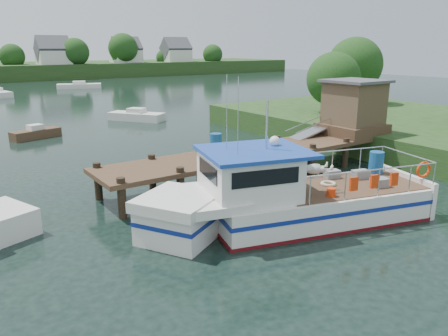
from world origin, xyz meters
TOP-DOWN VIEW (x-y plane):
  - ground_plane at (0.00, 0.00)m, footprint 160.00×160.00m
  - near_shore at (16.88, -0.73)m, footprint 16.00×30.00m
  - dock at (6.51, 0.01)m, footprint 16.60×3.00m
  - lobster_boat at (-0.92, -5.15)m, footprint 11.12×5.62m
  - moored_rowboat at (-4.73, 16.40)m, footprint 3.52×2.00m
  - moored_far at (9.67, 53.13)m, footprint 6.89×4.25m
  - moored_b at (4.31, 19.50)m, footprint 4.21×4.96m
  - moored_c at (18.44, 17.08)m, footprint 6.26×2.71m

SIDE VIEW (x-z plane):
  - ground_plane at x=0.00m, z-range 0.00..0.00m
  - moored_c at x=18.44m, z-range -0.12..0.83m
  - moored_rowboat at x=-4.73m, z-range -0.13..0.85m
  - moored_b at x=4.31m, z-range -0.14..0.94m
  - moored_far at x=9.67m, z-range -0.14..0.97m
  - lobster_boat at x=-0.92m, z-range -1.72..3.67m
  - near_shore at x=16.88m, z-range -1.83..5.93m
  - dock at x=6.51m, z-range -0.15..4.63m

